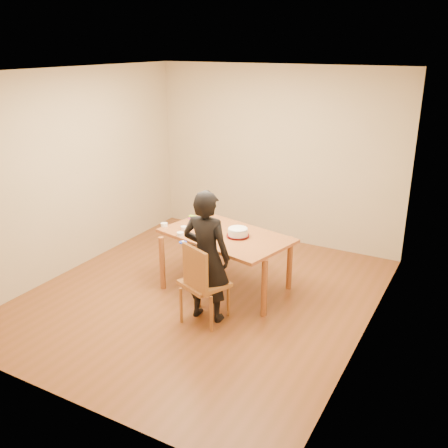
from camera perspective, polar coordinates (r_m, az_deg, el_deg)
The scene contains 16 objects.
room_shell at distance 6.10m, azimuth -1.07°, elevation 4.48°, with size 4.00×4.50×2.70m.
dining_table at distance 6.19m, azimuth 0.22°, elevation -1.34°, with size 1.57×0.93×0.04m, color brown.
dining_chair at distance 5.63m, azimuth -2.22°, elevation -6.80°, with size 0.46×0.46×0.04m, color brown.
cake_plate at distance 6.11m, azimuth 1.59°, elevation -1.36°, with size 0.28×0.28×0.02m, color red.
cake at distance 6.09m, azimuth 1.60°, elevation -0.92°, with size 0.24×0.24×0.08m, color white.
frosting_dome at distance 6.07m, azimuth 1.60°, elevation -0.47°, with size 0.24×0.24×0.03m, color white.
frosting_tub at distance 5.90m, azimuth -2.62°, elevation -1.85°, with size 0.09×0.09×0.08m, color white.
frosting_lid at distance 5.95m, azimuth -4.71°, elevation -2.09°, with size 0.10×0.10×0.01m, color #192FA5.
frosting_dollop at distance 5.94m, azimuth -4.72°, elevation -1.98°, with size 0.04×0.04×0.02m, color white.
ramekin_green at distance 6.16m, azimuth -5.02°, elevation -1.13°, with size 0.09×0.09×0.04m, color white.
ramekin_yellow at distance 6.36m, azimuth -4.61°, elevation -0.43°, with size 0.08×0.08×0.04m, color white.
ramekin_multi at distance 6.49m, azimuth -6.86°, elevation -0.07°, with size 0.09×0.09×0.04m, color white.
candy_box_pink at distance 6.73m, azimuth -3.49°, elevation 0.67°, with size 0.13×0.07×0.02m, color #E33597.
candy_box_green at distance 6.72m, azimuth -3.52°, elevation 0.85°, with size 0.13×0.06×0.02m, color #1C921B.
spatula at distance 5.87m, azimuth -3.86°, elevation -2.37°, with size 0.17×0.02×0.01m, color black.
person at distance 5.53m, azimuth -2.03°, elevation -3.71°, with size 0.56×0.37×1.53m, color black.
Camera 1 is at (2.92, -4.76, 2.99)m, focal length 40.00 mm.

